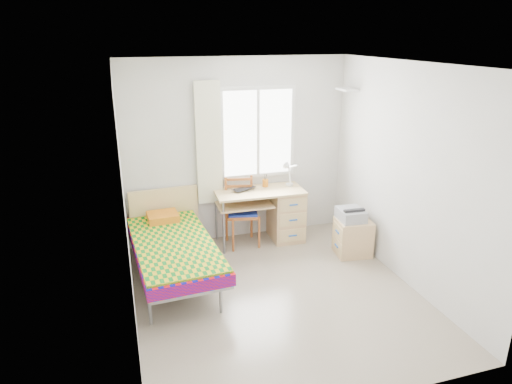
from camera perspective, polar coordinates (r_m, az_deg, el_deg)
floor at (r=5.46m, az=2.64°, el=-12.69°), size 3.50×3.50×0.00m
ceiling at (r=4.64m, az=3.15°, el=15.69°), size 3.50×3.50×0.00m
wall_back at (r=6.50m, az=-2.37°, el=5.12°), size 3.20×0.00×3.20m
wall_left at (r=4.63m, az=-16.11°, el=-1.57°), size 0.00×3.50×3.50m
wall_right at (r=5.62m, az=18.41°, el=1.86°), size 0.00×3.50×3.50m
window at (r=6.50m, az=0.23°, el=7.40°), size 1.10×0.04×1.30m
curtain at (r=6.31m, az=-5.93°, el=6.00°), size 0.35×0.05×1.70m
floating_shelf at (r=6.57m, az=11.33°, el=12.46°), size 0.20×0.32×0.03m
bed at (r=5.74m, az=-10.34°, el=-6.54°), size 1.06×2.06×0.87m
desk at (r=6.67m, az=3.19°, el=-2.45°), size 1.27×0.62×0.78m
chair at (r=6.47m, az=-1.77°, el=-1.94°), size 0.50×0.50×0.98m
cabinet at (r=6.40m, az=11.99°, el=-5.55°), size 0.51×0.46×0.50m
printer at (r=6.28m, az=11.77°, el=-2.73°), size 0.34×0.39×0.16m
laptop at (r=6.42m, az=-1.21°, el=0.26°), size 0.42×0.36×0.03m
pen_cup at (r=6.60m, az=1.18°, el=1.13°), size 0.10×0.10×0.11m
task_lamp at (r=6.46m, az=4.10°, el=2.59°), size 0.23×0.32×0.41m
book at (r=6.44m, az=-1.12°, el=-1.65°), size 0.19×0.25×0.02m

